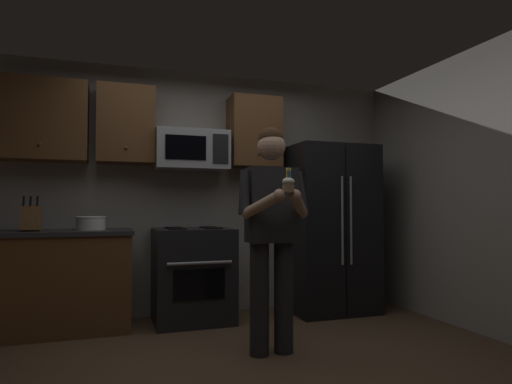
{
  "coord_description": "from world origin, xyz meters",
  "views": [
    {
      "loc": [
        -0.95,
        -2.99,
        1.13
      ],
      "look_at": [
        0.13,
        0.21,
        1.25
      ],
      "focal_mm": 30.74,
      "sensor_mm": 36.0,
      "label": 1
    }
  ],
  "objects_px": {
    "bowl_large_white": "(91,223)",
    "cupcake": "(288,185)",
    "oven_range": "(193,275)",
    "refrigerator": "(329,228)",
    "knife_block": "(31,218)",
    "microwave": "(191,150)",
    "person": "(272,225)"
  },
  "relations": [
    {
      "from": "knife_block",
      "to": "cupcake",
      "type": "distance_m",
      "value": 2.38
    },
    {
      "from": "refrigerator",
      "to": "knife_block",
      "type": "distance_m",
      "value": 2.96
    },
    {
      "from": "refrigerator",
      "to": "person",
      "type": "bearing_deg",
      "value": -134.32
    },
    {
      "from": "oven_range",
      "to": "cupcake",
      "type": "bearing_deg",
      "value": -74.77
    },
    {
      "from": "microwave",
      "to": "knife_block",
      "type": "bearing_deg",
      "value": -174.18
    },
    {
      "from": "microwave",
      "to": "oven_range",
      "type": "bearing_deg",
      "value": -90.02
    },
    {
      "from": "knife_block",
      "to": "cupcake",
      "type": "bearing_deg",
      "value": -38.07
    },
    {
      "from": "cupcake",
      "to": "microwave",
      "type": "bearing_deg",
      "value": 104.15
    },
    {
      "from": "oven_range",
      "to": "microwave",
      "type": "relative_size",
      "value": 1.26
    },
    {
      "from": "oven_range",
      "to": "knife_block",
      "type": "xyz_separation_m",
      "value": [
        -1.46,
        -0.03,
        0.57
      ]
    },
    {
      "from": "refrigerator",
      "to": "knife_block",
      "type": "relative_size",
      "value": 5.63
    },
    {
      "from": "bowl_large_white",
      "to": "cupcake",
      "type": "distance_m",
      "value": 2.09
    },
    {
      "from": "refrigerator",
      "to": "oven_range",
      "type": "bearing_deg",
      "value": 178.5
    },
    {
      "from": "knife_block",
      "to": "bowl_large_white",
      "type": "relative_size",
      "value": 1.17
    },
    {
      "from": "microwave",
      "to": "refrigerator",
      "type": "bearing_deg",
      "value": -6.03
    },
    {
      "from": "person",
      "to": "refrigerator",
      "type": "bearing_deg",
      "value": 45.68
    },
    {
      "from": "bowl_large_white",
      "to": "cupcake",
      "type": "relative_size",
      "value": 1.58
    },
    {
      "from": "oven_range",
      "to": "person",
      "type": "bearing_deg",
      "value": -70.74
    },
    {
      "from": "oven_range",
      "to": "refrigerator",
      "type": "xyz_separation_m",
      "value": [
        1.5,
        -0.04,
        0.44
      ]
    },
    {
      "from": "refrigerator",
      "to": "person",
      "type": "xyz_separation_m",
      "value": [
        -1.09,
        -1.12,
        0.1
      ]
    },
    {
      "from": "refrigerator",
      "to": "cupcake",
      "type": "height_order",
      "value": "refrigerator"
    },
    {
      "from": "oven_range",
      "to": "microwave",
      "type": "distance_m",
      "value": 1.26
    },
    {
      "from": "oven_range",
      "to": "knife_block",
      "type": "bearing_deg",
      "value": -178.85
    },
    {
      "from": "refrigerator",
      "to": "knife_block",
      "type": "height_order",
      "value": "refrigerator"
    },
    {
      "from": "knife_block",
      "to": "refrigerator",
      "type": "bearing_deg",
      "value": -0.19
    },
    {
      "from": "microwave",
      "to": "cupcake",
      "type": "xyz_separation_m",
      "value": [
        0.41,
        -1.61,
        -0.43
      ]
    },
    {
      "from": "microwave",
      "to": "knife_block",
      "type": "height_order",
      "value": "microwave"
    },
    {
      "from": "oven_range",
      "to": "bowl_large_white",
      "type": "xyz_separation_m",
      "value": [
        -0.96,
        0.06,
        0.53
      ]
    },
    {
      "from": "microwave",
      "to": "bowl_large_white",
      "type": "distance_m",
      "value": 1.21
    },
    {
      "from": "knife_block",
      "to": "cupcake",
      "type": "height_order",
      "value": "cupcake"
    },
    {
      "from": "cupcake",
      "to": "knife_block",
      "type": "bearing_deg",
      "value": 141.93
    },
    {
      "from": "bowl_large_white",
      "to": "cupcake",
      "type": "bearing_deg",
      "value": -48.58
    }
  ]
}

